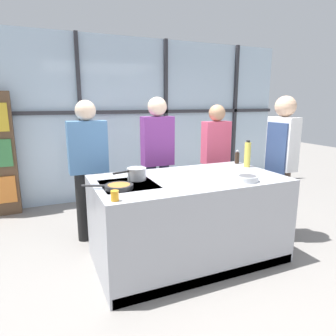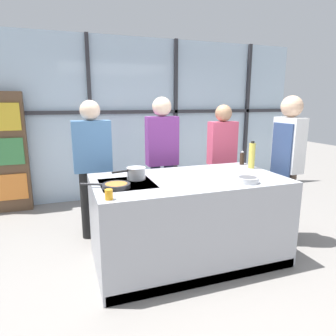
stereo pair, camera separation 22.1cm
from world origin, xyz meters
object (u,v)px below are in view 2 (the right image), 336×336
at_px(spectator_far_left, 93,162).
at_px(pepper_grinder, 242,158).
at_px(spectator_center_right, 222,155).
at_px(oil_bottle, 252,155).
at_px(spectator_center_left, 162,154).
at_px(mixing_bowl, 248,180).
at_px(chef, 287,159).
at_px(white_plate, 229,175).
at_px(juice_glass_near, 109,194).
at_px(saucepan, 136,173).
at_px(frying_pan, 116,186).

bearing_deg(spectator_far_left, pepper_grinder, 164.61).
relative_size(spectator_center_right, oil_bottle, 5.10).
xyz_separation_m(spectator_center_left, mixing_bowl, (0.48, -1.28, -0.07)).
bearing_deg(chef, oil_bottle, 68.10).
relative_size(chef, white_plate, 6.51).
relative_size(white_plate, juice_glass_near, 3.19).
height_order(spectator_far_left, juice_glass_near, spectator_far_left).
relative_size(saucepan, juice_glass_near, 4.19).
height_order(spectator_center_right, saucepan, spectator_center_right).
relative_size(chef, juice_glass_near, 20.75).
xyz_separation_m(spectator_far_left, white_plate, (1.34, -0.99, -0.05)).
bearing_deg(mixing_bowl, chef, 26.45).
bearing_deg(chef, pepper_grinder, 45.19).
height_order(chef, frying_pan, chef).
xyz_separation_m(pepper_grinder, juice_glass_near, (-1.82, -0.86, -0.04)).
relative_size(frying_pan, mixing_bowl, 2.06).
height_order(frying_pan, oil_bottle, oil_bottle).
xyz_separation_m(spectator_center_right, frying_pan, (-1.70, -1.04, -0.02)).
relative_size(spectator_center_left, oil_bottle, 5.41).
relative_size(spectator_far_left, frying_pan, 3.84).
xyz_separation_m(saucepan, oil_bottle, (1.45, 0.07, 0.09)).
height_order(chef, white_plate, chef).
height_order(spectator_far_left, spectator_center_left, spectator_center_left).
bearing_deg(pepper_grinder, spectator_far_left, 164.61).
bearing_deg(frying_pan, chef, 4.41).
distance_m(chef, spectator_far_left, 2.36).
bearing_deg(spectator_far_left, saucepan, 114.59).
distance_m(spectator_far_left, white_plate, 1.67).
xyz_separation_m(saucepan, pepper_grinder, (1.46, 0.29, 0.01)).
height_order(spectator_center_left, pepper_grinder, spectator_center_left).
bearing_deg(spectator_center_right, oil_bottle, 90.03).
distance_m(spectator_far_left, frying_pan, 1.04).
relative_size(spectator_far_left, pepper_grinder, 9.73).
xyz_separation_m(spectator_center_left, saucepan, (-0.54, -0.79, -0.04)).
height_order(spectator_far_left, frying_pan, spectator_far_left).
bearing_deg(pepper_grinder, frying_pan, -162.57).
bearing_deg(saucepan, juice_glass_near, -122.34).
distance_m(spectator_far_left, mixing_bowl, 1.88).
xyz_separation_m(white_plate, juice_glass_near, (-1.34, -0.37, 0.04)).
xyz_separation_m(spectator_far_left, mixing_bowl, (1.38, -1.28, -0.03)).
relative_size(oil_bottle, pepper_grinder, 1.84).
height_order(spectator_center_right, mixing_bowl, spectator_center_right).
bearing_deg(spectator_far_left, white_plate, 143.65).
xyz_separation_m(spectator_far_left, saucepan, (0.36, -0.79, 0.01)).
relative_size(spectator_center_left, white_plate, 6.48).
xyz_separation_m(spectator_center_right, pepper_grinder, (0.01, -0.50, 0.04)).
bearing_deg(white_plate, spectator_center_left, 113.98).
xyz_separation_m(saucepan, mixing_bowl, (1.02, -0.49, -0.04)).
xyz_separation_m(chef, pepper_grinder, (-0.38, 0.38, -0.04)).
xyz_separation_m(chef, saucepan, (-1.83, 0.08, -0.05)).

